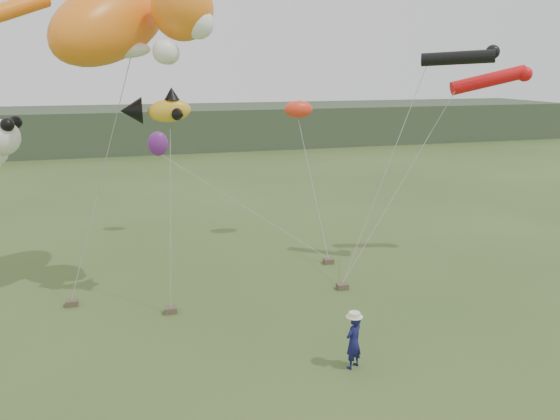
{
  "coord_description": "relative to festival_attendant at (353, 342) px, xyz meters",
  "views": [
    {
      "loc": [
        -3.84,
        -12.85,
        7.93
      ],
      "look_at": [
        0.65,
        3.0,
        3.63
      ],
      "focal_mm": 35.0,
      "sensor_mm": 36.0,
      "label": 1
    }
  ],
  "objects": [
    {
      "name": "festival_attendant",
      "position": [
        0.0,
        0.0,
        0.0
      ],
      "size": [
        0.67,
        0.6,
        1.54
      ],
      "primitive_type": "imported",
      "rotation": [
        0.0,
        0.0,
        3.66
      ],
      "color": "#13154A",
      "rests_on": "ground"
    },
    {
      "name": "ground",
      "position": [
        -1.71,
        0.56,
        -0.77
      ],
      "size": [
        120.0,
        120.0,
        0.0
      ],
      "primitive_type": "plane",
      "color": "#385123",
      "rests_on": "ground"
    },
    {
      "name": "sandbag_anchors",
      "position": [
        -3.64,
        5.47,
        -0.67
      ],
      "size": [
        12.71,
        4.96,
        0.21
      ],
      "color": "brown",
      "rests_on": "ground"
    },
    {
      "name": "cat_kite",
      "position": [
        -5.24,
        7.05,
        8.67
      ],
      "size": [
        7.1,
        5.99,
        4.13
      ],
      "color": "orange",
      "rests_on": "ground"
    },
    {
      "name": "tube_kites",
      "position": [
        8.02,
        6.66,
        7.08
      ],
      "size": [
        4.7,
        2.19,
        1.92
      ],
      "color": "black",
      "rests_on": "ground"
    },
    {
      "name": "misc_kites",
      "position": [
        -0.79,
        12.67,
        4.58
      ],
      "size": [
        7.3,
        3.16,
        2.62
      ],
      "color": "#FB3A1E",
      "rests_on": "ground"
    },
    {
      "name": "headland",
      "position": [
        -4.82,
        45.25,
        1.15
      ],
      "size": [
        90.0,
        13.0,
        4.0
      ],
      "color": "#2D3D28",
      "rests_on": "ground"
    },
    {
      "name": "fish_kite",
      "position": [
        -4.56,
        5.9,
        5.85
      ],
      "size": [
        2.26,
        1.53,
        1.18
      ],
      "color": "gold",
      "rests_on": "ground"
    }
  ]
}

